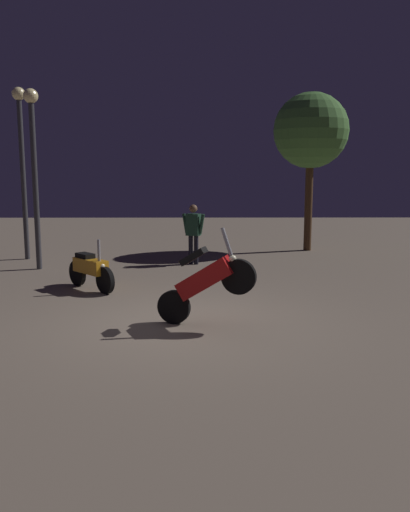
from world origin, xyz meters
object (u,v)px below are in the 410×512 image
at_px(motorcycle_orange_parked_left, 90,269).
at_px(streetlamp_near, 22,151).
at_px(person_rider_beside, 193,229).
at_px(motorcycle_red_foreground, 205,282).

relative_size(motorcycle_orange_parked_left, streetlamp_near, 0.27).
height_order(motorcycle_orange_parked_left, person_rider_beside, person_rider_beside).
xyz_separation_m(motorcycle_orange_parked_left, streetlamp_near, (-2.65, 3.95, 2.61)).
distance_m(motorcycle_red_foreground, streetlamp_near, 8.69).
bearing_deg(streetlamp_near, motorcycle_red_foreground, -52.82).
bearing_deg(person_rider_beside, motorcycle_orange_parked_left, -12.00).
bearing_deg(motorcycle_orange_parked_left, streetlamp_near, 170.49).
height_order(person_rider_beside, streetlamp_near, streetlamp_near).
distance_m(motorcycle_orange_parked_left, person_rider_beside, 3.79).
bearing_deg(person_rider_beside, motorcycle_red_foreground, 25.50).
bearing_deg(motorcycle_red_foreground, person_rider_beside, 112.18).
distance_m(motorcycle_orange_parked_left, streetlamp_near, 5.42).
distance_m(motorcycle_red_foreground, person_rider_beside, 5.82).
bearing_deg(motorcycle_orange_parked_left, person_rider_beside, 101.89).
height_order(motorcycle_orange_parked_left, streetlamp_near, streetlamp_near).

